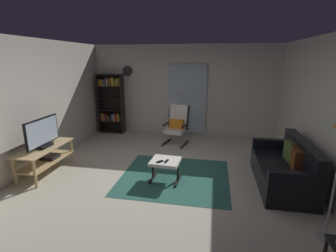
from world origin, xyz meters
name	(u,v)px	position (x,y,z in m)	size (l,w,h in m)	color
ground_plane	(164,176)	(0.00, 0.00, 0.00)	(7.02, 7.02, 0.00)	beige
wall_back	(184,91)	(0.00, 2.90, 1.30)	(5.60, 0.06, 2.60)	beige
wall_left	(32,105)	(-2.70, 0.00, 1.30)	(0.06, 6.00, 2.60)	beige
wall_right	(328,116)	(2.70, 0.00, 1.30)	(0.06, 6.00, 2.60)	beige
glass_door_panel	(187,100)	(0.11, 2.83, 1.05)	(1.10, 0.01, 2.00)	silver
area_rug	(175,176)	(0.21, 0.00, 0.00)	(2.03, 1.87, 0.01)	#2C6256
tv_stand	(46,155)	(-2.32, -0.26, 0.35)	(0.51, 1.26, 0.54)	tan
television	(43,134)	(-2.32, -0.28, 0.81)	(0.20, 0.90, 0.57)	black
bookshelf_near_tv	(112,103)	(-2.16, 2.67, 0.91)	(0.73, 0.30, 1.76)	black
leather_sofa	(285,169)	(2.18, 0.06, 0.31)	(0.80, 1.71, 0.83)	black
lounge_armchair	(177,124)	(-0.06, 1.98, 0.53)	(0.68, 0.75, 1.02)	black
ottoman	(165,164)	(0.05, -0.16, 0.33)	(0.55, 0.51, 0.40)	white
tv_remote	(166,161)	(0.09, -0.23, 0.41)	(0.04, 0.14, 0.02)	black
cell_phone	(160,162)	(-0.03, -0.26, 0.41)	(0.07, 0.14, 0.01)	black
wall_clock	(127,71)	(-1.67, 2.82, 1.85)	(0.29, 0.03, 0.29)	silver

